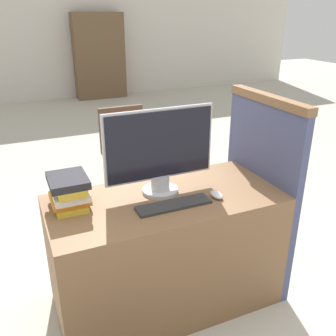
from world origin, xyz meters
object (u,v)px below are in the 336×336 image
(monitor, at_px, (160,151))
(mouse, at_px, (217,195))
(keyboard, at_px, (173,205))
(far_chair, at_px, (126,147))
(book_stack, at_px, (69,191))

(monitor, xyz_separation_m, mouse, (0.26, -0.20, -0.23))
(keyboard, distance_m, far_chair, 1.72)
(monitor, bearing_deg, book_stack, 175.98)
(monitor, bearing_deg, far_chair, 80.25)
(keyboard, bearing_deg, mouse, -1.16)
(keyboard, height_order, far_chair, far_chair)
(monitor, bearing_deg, keyboard, -91.87)
(monitor, xyz_separation_m, book_stack, (-0.51, 0.04, -0.16))
(keyboard, bearing_deg, book_stack, 155.88)
(monitor, distance_m, far_chair, 1.60)
(book_stack, bearing_deg, mouse, -16.73)
(mouse, height_order, far_chair, far_chair)
(keyboard, xyz_separation_m, mouse, (0.27, -0.01, 0.01))
(keyboard, height_order, mouse, mouse)
(monitor, relative_size, keyboard, 1.55)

